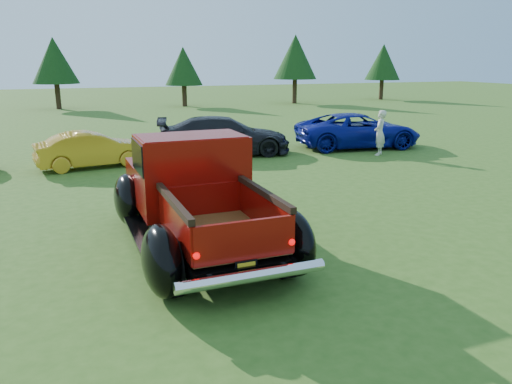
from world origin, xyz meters
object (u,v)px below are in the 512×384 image
at_px(tree_east, 295,57).
at_px(show_car_blue, 358,130).
at_px(show_car_grey, 224,136).
at_px(tree_mid_right, 183,66).
at_px(show_car_yellow, 92,150).
at_px(spectator, 380,133).
at_px(tree_mid_left, 54,61).
at_px(tree_far_east, 383,62).
at_px(pickup_truck, 192,191).

height_order(tree_east, show_car_blue, tree_east).
xyz_separation_m(show_car_grey, show_car_blue, (5.49, -0.42, -0.02)).
bearing_deg(tree_mid_right, show_car_yellow, -110.47).
height_order(tree_mid_right, spectator, tree_mid_right).
relative_size(tree_mid_left, tree_east, 0.93).
height_order(tree_mid_right, tree_far_east, tree_far_east).
height_order(show_car_blue, spectator, spectator).
relative_size(show_car_grey, show_car_blue, 0.98).
relative_size(tree_east, tree_far_east, 1.12).
xyz_separation_m(tree_mid_right, tree_east, (9.00, -0.50, 0.68)).
distance_m(tree_far_east, spectator, 28.01).
xyz_separation_m(tree_mid_right, show_car_grey, (-3.13, -20.36, -2.27)).
distance_m(pickup_truck, show_car_blue, 11.97).
xyz_separation_m(tree_far_east, pickup_truck, (-24.41, -29.42, -2.26)).
relative_size(show_car_grey, spectator, 2.93).
height_order(show_car_grey, show_car_blue, show_car_grey).
relative_size(pickup_truck, show_car_grey, 1.16).
bearing_deg(tree_far_east, pickup_truck, -129.68).
relative_size(tree_mid_right, show_car_grey, 0.91).
relative_size(tree_mid_right, pickup_truck, 0.78).
distance_m(show_car_blue, spectator, 1.74).
distance_m(tree_east, show_car_yellow, 26.74).
bearing_deg(show_car_grey, spectator, -100.20).
bearing_deg(show_car_blue, show_car_yellow, 99.06).
bearing_deg(tree_mid_right, tree_east, -3.18).
bearing_deg(tree_east, tree_far_east, 6.34).
xyz_separation_m(tree_mid_left, show_car_blue, (11.36, -21.78, -2.69)).
xyz_separation_m(tree_mid_left, tree_mid_right, (9.00, -1.00, -0.41)).
bearing_deg(tree_mid_left, spectator, -64.52).
relative_size(tree_east, spectator, 3.26).
bearing_deg(pickup_truck, tree_far_east, 49.32).
relative_size(tree_far_east, pickup_truck, 0.85).
height_order(pickup_truck, show_car_blue, pickup_truck).
distance_m(tree_mid_left, tree_east, 18.06).
distance_m(tree_mid_right, tree_far_east, 18.01).
height_order(tree_mid_left, spectator, tree_mid_left).
height_order(show_car_grey, spectator, spectator).
distance_m(show_car_yellow, show_car_grey, 4.78).
height_order(show_car_yellow, show_car_grey, show_car_grey).
xyz_separation_m(tree_far_east, show_car_grey, (-21.13, -20.86, -2.54)).
distance_m(tree_far_east, pickup_truck, 38.29).
bearing_deg(tree_far_east, tree_mid_left, 178.94).
relative_size(tree_mid_left, tree_far_east, 1.04).
xyz_separation_m(tree_mid_left, pickup_truck, (2.59, -29.92, -2.40)).
distance_m(tree_east, tree_far_east, 9.06).
bearing_deg(tree_far_east, spectator, -124.48).
height_order(tree_mid_right, show_car_yellow, tree_mid_right).
distance_m(tree_mid_right, pickup_truck, 29.69).
relative_size(show_car_blue, spectator, 2.99).
xyz_separation_m(pickup_truck, show_car_blue, (8.77, 8.14, -0.29)).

